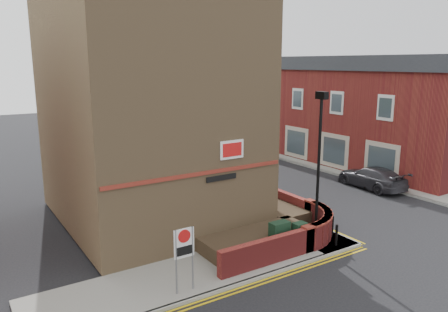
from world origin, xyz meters
TOP-DOWN VIEW (x-y plane):
  - ground at (0.00, 0.00)m, footprint 120.00×120.00m
  - pavement_corner at (-3.50, 1.50)m, footprint 13.00×3.00m
  - pavement_main at (2.00, 16.00)m, footprint 2.00×32.00m
  - pavement_far at (13.00, 13.00)m, footprint 4.00×40.00m
  - kerb_side at (-3.50, 0.00)m, footprint 13.00×0.15m
  - kerb_main_near at (3.00, 16.00)m, footprint 0.15×32.00m
  - kerb_main_far at (11.00, 13.00)m, footprint 0.15×40.00m
  - yellow_lines_side at (-3.50, -0.25)m, footprint 13.00×0.28m
  - yellow_lines_main at (3.25, 16.00)m, footprint 0.28×32.00m
  - corner_building at (-2.84, 8.00)m, footprint 8.95×10.40m
  - garden_wall at (0.00, 2.50)m, footprint 6.80×6.00m
  - lamppost at (1.60, 1.20)m, footprint 0.25×0.50m
  - utility_cabinet_large at (-0.30, 1.30)m, footprint 0.80×0.45m
  - utility_cabinet_small at (0.50, 1.00)m, footprint 0.55×0.40m
  - bollard_near at (2.00, 0.40)m, footprint 0.11×0.11m
  - bollard_far at (2.60, 1.20)m, footprint 0.11×0.11m
  - zone_sign at (-5.00, 0.50)m, footprint 0.72×0.07m
  - far_terrace at (14.50, 17.00)m, footprint 5.40×30.40m
  - far_terrace_cream at (14.50, 38.00)m, footprint 5.40×12.40m
  - tree_near at (2.00, 14.05)m, footprint 3.64×3.65m
  - tree_mid at (2.00, 22.05)m, footprint 4.03×4.03m
  - tree_far at (2.00, 30.05)m, footprint 3.81×3.81m
  - traffic_light_assembly at (2.40, 25.00)m, footprint 0.20×0.16m
  - silver_car_near at (3.60, 9.38)m, footprint 1.97×4.22m
  - red_car_main at (4.35, 16.66)m, footprint 3.77×5.35m
  - grey_car_far at (10.50, 5.50)m, footprint 2.21×4.72m
  - silver_car_far at (9.42, 16.05)m, footprint 2.12×3.81m

SIDE VIEW (x-z plane):
  - ground at x=0.00m, z-range 0.00..0.00m
  - garden_wall at x=0.00m, z-range -0.60..0.60m
  - yellow_lines_side at x=-3.50m, z-range 0.00..0.01m
  - yellow_lines_main at x=3.25m, z-range 0.00..0.01m
  - pavement_corner at x=-3.50m, z-range 0.00..0.12m
  - pavement_main at x=2.00m, z-range 0.00..0.12m
  - pavement_far at x=13.00m, z-range 0.00..0.12m
  - kerb_side at x=-3.50m, z-range 0.00..0.12m
  - kerb_main_near at x=3.00m, z-range 0.00..0.12m
  - kerb_main_far at x=11.00m, z-range 0.00..0.12m
  - bollard_near at x=2.00m, z-range 0.12..1.02m
  - bollard_far at x=2.60m, z-range 0.12..1.02m
  - silver_car_far at x=9.42m, z-range 0.00..1.23m
  - grey_car_far at x=10.50m, z-range 0.00..1.33m
  - silver_car_near at x=3.60m, z-range 0.00..1.34m
  - utility_cabinet_small at x=0.50m, z-range 0.12..1.22m
  - red_car_main at x=4.35m, z-range 0.00..1.36m
  - utility_cabinet_large at x=-0.30m, z-range 0.12..1.32m
  - zone_sign at x=-5.00m, z-range 0.54..2.74m
  - traffic_light_assembly at x=2.40m, z-range 0.68..4.88m
  - lamppost at x=1.60m, z-range 0.19..6.49m
  - far_terrace at x=14.50m, z-range 0.04..8.04m
  - far_terrace_cream at x=14.50m, z-range 0.05..8.05m
  - tree_near at x=2.00m, z-range 1.35..8.05m
  - tree_far at x=2.00m, z-range 1.41..8.42m
  - tree_mid at x=2.00m, z-range 1.49..8.91m
  - corner_building at x=-2.84m, z-range -0.57..13.03m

